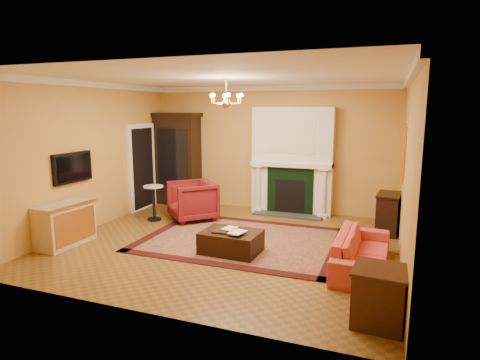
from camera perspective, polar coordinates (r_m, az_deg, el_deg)
The scene contains 26 objects.
floor at distance 7.55m, azimuth -1.85°, elevation -9.00°, with size 6.00×5.50×0.02m, color brown.
ceiling at distance 7.16m, azimuth -1.99°, elevation 14.50°, with size 6.00×5.50×0.02m, color white.
wall_back at distance 9.79m, azimuth 4.27°, elevation 4.44°, with size 6.00×0.02×3.00m, color gold.
wall_front at distance 4.80m, azimuth -14.57°, elevation -1.76°, with size 6.00×0.02×3.00m, color gold.
wall_left at distance 8.79m, azimuth -20.40°, elevation 3.20°, with size 0.02×5.50×3.00m, color gold.
wall_right at distance 6.67m, azimuth 22.74°, elevation 1.04°, with size 0.02×5.50×3.00m, color gold.
fireplace at distance 9.50m, azimuth 7.40°, elevation 2.36°, with size 1.90×0.70×2.50m.
crown_molding at distance 8.04m, azimuth 0.69°, elevation 13.52°, with size 6.00×5.50×0.12m.
doorway at distance 10.15m, azimuth -13.75°, elevation 1.80°, with size 0.08×1.05×2.10m.
tv_panel at distance 8.33m, azimuth -22.69°, elevation 1.65°, with size 0.09×0.95×0.58m.
gilt_mirror at distance 8.04m, azimuth 22.17°, elevation 3.57°, with size 0.06×0.76×1.05m.
chandelier at distance 7.14m, azimuth -1.97°, elevation 11.28°, with size 0.63×0.55×0.53m.
oriental_rug at distance 7.69m, azimuth 0.30°, elevation -8.51°, with size 3.68×2.76×0.01m, color #480F15.
china_cabinet at distance 10.52m, azimuth -8.85°, elevation 2.71°, with size 1.13×0.51×2.26m, color black.
wingback_armchair at distance 9.01m, azimuth -6.80°, elevation -2.68°, with size 0.93×0.87×0.96m, color maroon.
pedestal_table at distance 9.11m, azimuth -12.17°, elevation -2.84°, with size 0.44×0.44×0.78m.
commode at distance 8.00m, azimuth -23.64°, elevation -5.78°, with size 0.49×1.04×0.78m, color beige.
coral_sofa at distance 6.57m, azimuth 17.00°, elevation -8.87°, with size 1.90×0.56×0.74m, color #CD4841.
end_table at distance 5.05m, azimuth 19.19°, elevation -15.56°, with size 0.56×0.56×0.64m, color #33180E.
console_table at distance 8.53m, azimuth 20.31°, elevation -4.59°, with size 0.40×0.70×0.78m, color black.
leather_ottoman at distance 7.00m, azimuth -1.27°, elevation -8.76°, with size 0.98×0.71×0.37m, color black.
ottoman_tray at distance 6.92m, azimuth -1.71°, elevation -7.23°, with size 0.48×0.37×0.03m, color black.
book_a at distance 6.96m, azimuth -2.24°, elevation -5.82°, with size 0.20×0.03×0.27m, color gray.
book_b at distance 6.76m, azimuth -1.18°, elevation -6.15°, with size 0.23×0.02×0.31m, color gray.
topiary_left at distance 9.59m, azimuth 3.52°, elevation 4.29°, with size 0.18×0.18×0.48m.
topiary_right at distance 9.28m, azimuth 11.87°, elevation 3.72°, with size 0.16×0.16×0.42m.
Camera 1 is at (2.72, -6.60, 2.46)m, focal length 30.00 mm.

